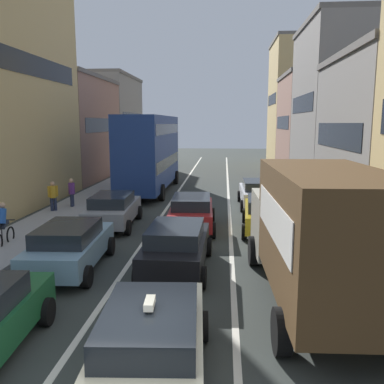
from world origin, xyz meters
The scene contains 17 objects.
sidewalk_left centered at (-6.70, 20.00, 0.07)m, with size 2.60×64.00×0.14m, color #979797.
lane_stripe_left centered at (-1.70, 20.00, 0.01)m, with size 0.16×60.00×0.01m, color silver.
lane_stripe_right centered at (1.70, 20.00, 0.01)m, with size 0.16×60.00×0.01m, color silver.
building_row_left centered at (-12.00, 20.10, 5.85)m, with size 7.20×43.90×13.99m.
building_row_right centered at (9.90, 23.65, 5.14)m, with size 7.20×43.90×13.15m.
removalist_box_truck centered at (3.70, 4.33, 1.97)m, with size 2.92×7.78×3.58m.
taxi_centre_lane_front centered at (0.17, 0.80, 0.80)m, with size 2.27×4.40×1.66m.
sedan_centre_lane_second centered at (-0.07, 6.58, 0.80)m, with size 2.12×4.33×1.49m.
wagon_left_lane_second centered at (-3.41, 6.34, 0.80)m, with size 2.23×4.38×1.49m.
hatchback_centre_lane_third centered at (0.01, 11.69, 0.80)m, with size 2.20×4.37×1.49m.
sedan_left_lane_third centered at (-3.54, 11.88, 0.80)m, with size 2.21×4.37×1.49m.
sedan_right_lane_behind_truck centered at (3.23, 11.57, 0.80)m, with size 2.24×4.39×1.49m.
wagon_right_lane_far centered at (3.27, 16.87, 0.80)m, with size 2.12×4.33×1.49m.
bus_mid_queue_primary centered at (-3.54, 21.39, 2.83)m, with size 2.85×10.52×5.06m.
cyclist_on_sidewalk centered at (-6.71, 8.36, 0.85)m, with size 0.50×1.73×1.72m.
pedestrian_mid_sidewalk centered at (-7.34, 14.33, 0.95)m, with size 0.42×0.40×1.66m.
pedestrian_far_sidewalk centered at (-6.79, 15.49, 0.95)m, with size 0.34×0.54×1.66m.
Camera 1 is at (1.40, -5.79, 4.60)m, focal length 38.47 mm.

